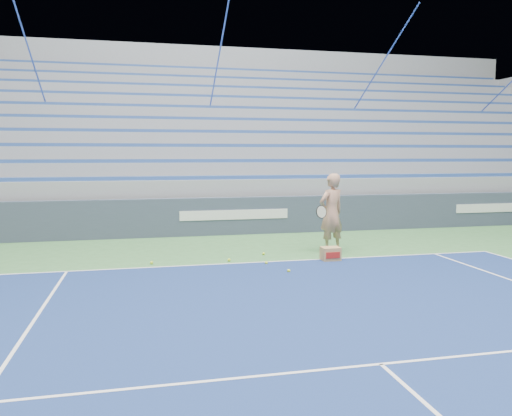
{
  "coord_description": "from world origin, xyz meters",
  "views": [
    {
      "loc": [
        -2.53,
        1.47,
        2.35
      ],
      "look_at": [
        -0.1,
        12.38,
        1.15
      ],
      "focal_mm": 35.0,
      "sensor_mm": 36.0,
      "label": 1
    }
  ],
  "objects": [
    {
      "name": "tennis_ball_3",
      "position": [
        0.14,
        12.67,
        0.03
      ],
      "size": [
        0.07,
        0.07,
        0.07
      ],
      "primitive_type": "sphere",
      "color": "#DAEF30",
      "rests_on": "ground"
    },
    {
      "name": "tennis_ball_2",
      "position": [
        -0.76,
        12.16,
        0.03
      ],
      "size": [
        0.07,
        0.07,
        0.07
      ],
      "primitive_type": "sphere",
      "color": "#DAEF30",
      "rests_on": "ground"
    },
    {
      "name": "tennis_ball_4",
      "position": [
        0.23,
        10.88,
        0.03
      ],
      "size": [
        0.07,
        0.07,
        0.07
      ],
      "primitive_type": "sphere",
      "color": "#DAEF30",
      "rests_on": "ground"
    },
    {
      "name": "tennis_ball_0",
      "position": [
        -0.03,
        11.7,
        0.03
      ],
      "size": [
        0.07,
        0.07,
        0.07
      ],
      "primitive_type": "sphere",
      "color": "#DAEF30",
      "rests_on": "ground"
    },
    {
      "name": "sponsor_barrier",
      "position": [
        0.0,
        15.88,
        0.55
      ],
      "size": [
        30.0,
        0.32,
        1.1
      ],
      "color": "#374154",
      "rests_on": "ground"
    },
    {
      "name": "tennis_player",
      "position": [
        1.82,
        12.69,
        0.95
      ],
      "size": [
        1.01,
        0.95,
        1.9
      ],
      "color": "tan",
      "rests_on": "ground"
    },
    {
      "name": "bleachers",
      "position": [
        0.0,
        21.6,
        2.36
      ],
      "size": [
        31.0,
        9.15,
        7.3
      ],
      "color": "gray",
      "rests_on": "ground"
    },
    {
      "name": "ball_box",
      "position": [
        1.46,
        11.76,
        0.15
      ],
      "size": [
        0.41,
        0.32,
        0.3
      ],
      "color": "#AB8552",
      "rests_on": "ground"
    },
    {
      "name": "tennis_ball_1",
      "position": [
        -2.44,
        12.25,
        0.03
      ],
      "size": [
        0.07,
        0.07,
        0.07
      ],
      "primitive_type": "sphere",
      "color": "#DAEF30",
      "rests_on": "ground"
    }
  ]
}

